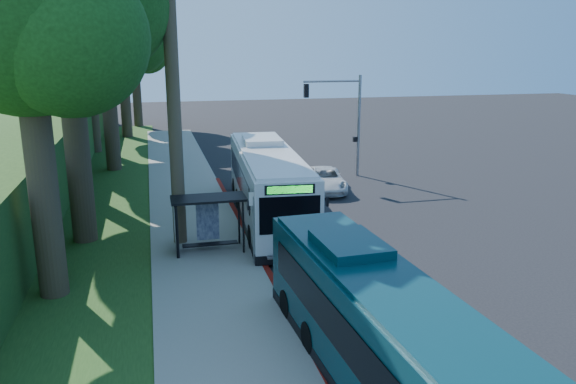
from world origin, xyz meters
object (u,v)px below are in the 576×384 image
object	(u,v)px
teal_bus	(375,326)
pickup	(324,180)
white_bus	(267,183)
bus_shelter	(203,213)

from	to	relation	value
teal_bus	pickup	world-z (taller)	teal_bus
white_bus	teal_bus	bearing A→B (deg)	-87.05
bus_shelter	teal_bus	xyz separation A→B (m)	(3.45, -11.14, -0.10)
white_bus	pickup	distance (m)	7.02
bus_shelter	teal_bus	world-z (taller)	teal_bus
bus_shelter	white_bus	bearing A→B (deg)	48.56
white_bus	pickup	xyz separation A→B (m)	(4.72, 5.04, -1.25)
bus_shelter	teal_bus	distance (m)	11.66
white_bus	teal_bus	size ratio (longest dim) A/B	1.15
white_bus	teal_bus	distance (m)	15.43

